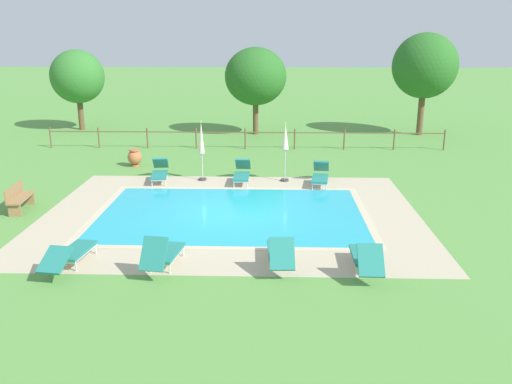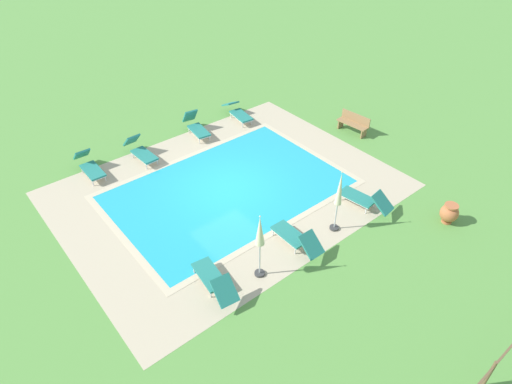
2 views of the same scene
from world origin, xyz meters
TOP-DOWN VIEW (x-y plane):
  - ground_plane at (0.00, 0.00)m, footprint 160.00×160.00m
  - pool_deck_paving at (0.00, 0.00)m, footprint 12.20×9.37m
  - swimming_pool_water at (0.00, 0.00)m, footprint 8.48×5.65m
  - pool_coping_rim at (0.00, 0.00)m, footprint 8.96×6.13m
  - sun_lounger_north_near_steps at (0.13, 3.88)m, footprint 0.62×1.98m
  - sun_lounger_north_mid at (-1.38, -4.27)m, footprint 0.85×1.89m
  - sun_lounger_north_far at (3.64, -4.31)m, footprint 0.63×1.95m
  - sun_lounger_north_end at (1.54, -4.03)m, footprint 0.69×1.94m
  - sun_lounger_south_near_corner at (3.21, 3.64)m, footprint 0.85×2.04m
  - sun_lounger_south_mid at (-3.74, -4.23)m, footprint 0.86×2.13m
  - sun_lounger_south_far at (-3.16, 3.99)m, footprint 0.87×2.05m
  - patio_umbrella_closed_row_west at (-1.47, 4.12)m, footprint 0.32×0.32m
  - patio_umbrella_closed_row_mid_west at (1.83, 4.08)m, footprint 0.32×0.32m
  - wooden_bench_lawn_side at (-7.07, 0.12)m, footprint 0.58×1.53m
  - terracotta_urn_near_fence at (-4.77, 6.38)m, footprint 0.63×0.63m
  - perimeter_fence at (-0.05, 10.27)m, footprint 20.20×0.08m

SIDE VIEW (x-z plane):
  - ground_plane at x=0.00m, z-range 0.00..0.00m
  - pool_deck_paving at x=0.00m, z-range 0.00..0.01m
  - swimming_pool_water at x=0.00m, z-range 0.00..0.01m
  - pool_coping_rim at x=0.00m, z-range 0.01..0.01m
  - sun_lounger_south_mid at x=-3.74m, z-range 0.00..0.71m
  - sun_lounger_south_far at x=-3.16m, z-range -0.05..0.80m
  - sun_lounger_south_near_corner at x=3.21m, z-range -0.06..0.81m
  - sun_lounger_north_near_steps at x=0.13m, z-range -0.06..0.81m
  - sun_lounger_north_far at x=3.64m, z-range -0.07..0.84m
  - sun_lounger_north_end at x=1.54m, z-range -0.08..0.86m
  - sun_lounger_north_mid at x=-1.38m, z-range -0.11..0.91m
  - terracotta_urn_near_fence at x=-4.77m, z-range 0.03..0.79m
  - wooden_bench_lawn_side at x=-7.07m, z-range 0.03..0.90m
  - perimeter_fence at x=-0.05m, z-range 0.15..1.20m
  - patio_umbrella_closed_row_west at x=-1.47m, z-range 0.33..2.73m
  - patio_umbrella_closed_row_mid_west at x=1.83m, z-range 0.44..2.80m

